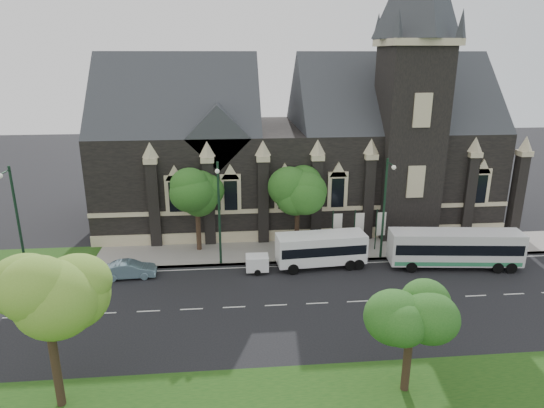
{
  "coord_description": "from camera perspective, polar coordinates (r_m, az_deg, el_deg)",
  "views": [
    {
      "loc": [
        -3.06,
        -30.05,
        17.22
      ],
      "look_at": [
        0.27,
        6.0,
        5.73
      ],
      "focal_mm": 31.29,
      "sensor_mm": 36.0,
      "label": 1
    }
  ],
  "objects": [
    {
      "name": "tree_walk_left",
      "position": [
        42.43,
        -8.78,
        1.69
      ],
      "size": [
        3.91,
        3.91,
        7.64
      ],
      "color": "black",
      "rests_on": "ground"
    },
    {
      "name": "street_lamp_near",
      "position": [
        41.2,
        13.46,
        0.01
      ],
      "size": [
        0.36,
        1.88,
        9.0
      ],
      "color": "#153120",
      "rests_on": "ground"
    },
    {
      "name": "tree_park_east",
      "position": [
        25.96,
        16.7,
        -12.26
      ],
      "size": [
        3.4,
        3.4,
        6.28
      ],
      "color": "black",
      "rests_on": "ground"
    },
    {
      "name": "box_trailer",
      "position": [
        39.28,
        -1.8,
        -7.09
      ],
      "size": [
        2.69,
        1.58,
        1.43
      ],
      "rotation": [
        0.0,
        0.0,
        -0.01
      ],
      "color": "white",
      "rests_on": "ground"
    },
    {
      "name": "sidewalk",
      "position": [
        43.22,
        -0.79,
        -5.77
      ],
      "size": [
        80.0,
        5.0,
        0.15
      ],
      "primitive_type": "cube",
      "color": "gray",
      "rests_on": "ground"
    },
    {
      "name": "banner_flag_left",
      "position": [
        42.81,
        7.68,
        -2.84
      ],
      "size": [
        0.9,
        0.1,
        4.0
      ],
      "color": "#153120",
      "rests_on": "ground"
    },
    {
      "name": "tree_park_near",
      "position": [
        25.41,
        -25.09,
        -9.36
      ],
      "size": [
        4.42,
        4.42,
        8.56
      ],
      "color": "black",
      "rests_on": "ground"
    },
    {
      "name": "tour_coach",
      "position": [
        42.64,
        21.17,
        -4.95
      ],
      "size": [
        11.05,
        3.51,
        3.17
      ],
      "rotation": [
        0.0,
        0.0,
        -0.11
      ],
      "color": "silver",
      "rests_on": "ground"
    },
    {
      "name": "banner_flag_right",
      "position": [
        43.86,
        12.79,
        -2.63
      ],
      "size": [
        0.9,
        0.1,
        4.0
      ],
      "color": "#153120",
      "rests_on": "ground"
    },
    {
      "name": "sedan",
      "position": [
        40.09,
        -16.75,
        -7.56
      ],
      "size": [
        4.24,
        1.67,
        1.37
      ],
      "primitive_type": "imported",
      "rotation": [
        0.0,
        0.0,
        1.62
      ],
      "color": "#7193A3",
      "rests_on": "ground"
    },
    {
      "name": "museum",
      "position": [
        50.33,
        4.19,
        7.2
      ],
      "size": [
        40.0,
        17.7,
        29.9
      ],
      "color": "black",
      "rests_on": "ground"
    },
    {
      "name": "banner_flag_center",
      "position": [
        43.29,
        10.26,
        -2.73
      ],
      "size": [
        0.9,
        0.1,
        4.0
      ],
      "color": "#153120",
      "rests_on": "ground"
    },
    {
      "name": "street_lamp_far",
      "position": [
        42.58,
        -28.46,
        -1.11
      ],
      "size": [
        0.36,
        1.88,
        9.0
      ],
      "color": "#153120",
      "rests_on": "ground"
    },
    {
      "name": "tree_walk_right",
      "position": [
        42.79,
        3.34,
        2.12
      ],
      "size": [
        4.08,
        4.08,
        7.8
      ],
      "color": "black",
      "rests_on": "ground"
    },
    {
      "name": "ground",
      "position": [
        34.77,
        0.47,
        -12.08
      ],
      "size": [
        160.0,
        160.0,
        0.0
      ],
      "primitive_type": "plane",
      "color": "black",
      "rests_on": "ground"
    },
    {
      "name": "car_far_black",
      "position": [
        43.47,
        -29.47,
        -7.28
      ],
      "size": [
        4.53,
        2.29,
        1.23
      ],
      "primitive_type": "imported",
      "rotation": [
        0.0,
        0.0,
        1.63
      ],
      "color": "black",
      "rests_on": "ground"
    },
    {
      "name": "car_far_red",
      "position": [
        41.63,
        -22.7,
        -7.33
      ],
      "size": [
        3.79,
        1.63,
        1.28
      ],
      "primitive_type": "imported",
      "rotation": [
        0.0,
        0.0,
        1.54
      ],
      "color": "maroon",
      "rests_on": "ground"
    },
    {
      "name": "shuttle_bus",
      "position": [
        40.16,
        5.94,
        -5.29
      ],
      "size": [
        7.6,
        3.09,
        2.87
      ],
      "rotation": [
        0.0,
        0.0,
        0.07
      ],
      "color": "white",
      "rests_on": "ground"
    },
    {
      "name": "street_lamp_mid",
      "position": [
        39.08,
        -6.4,
        -0.56
      ],
      "size": [
        0.36,
        1.88,
        9.0
      ],
      "color": "#153120",
      "rests_on": "ground"
    }
  ]
}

